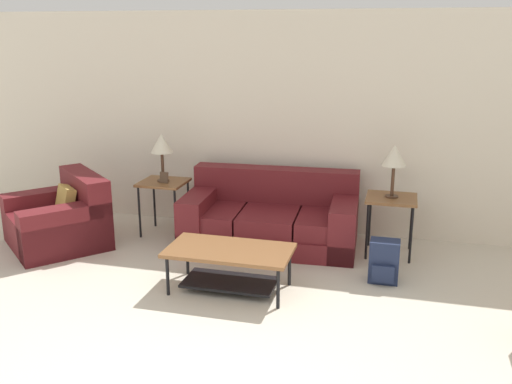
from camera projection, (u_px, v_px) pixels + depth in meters
wall_back at (298, 124)px, 6.74m from camera, size 8.88×0.06×2.60m
couch at (271, 219)px, 6.51m from camera, size 1.98×1.08×0.82m
armchair at (61, 220)px, 6.48m from camera, size 1.43×1.42×0.80m
coffee_table at (230, 259)px, 5.32m from camera, size 1.16×0.62×0.42m
side_table_left at (164, 187)px, 6.76m from camera, size 0.53×0.50×0.65m
side_table_right at (391, 204)px, 6.11m from camera, size 0.53×0.50×0.65m
table_lamp_left at (162, 145)px, 6.62m from camera, size 0.26×0.26×0.57m
table_lamp_right at (394, 157)px, 5.97m from camera, size 0.26×0.26×0.57m
backpack at (384, 262)px, 5.53m from camera, size 0.29×0.27×0.42m
picture_frame at (164, 178)px, 6.64m from camera, size 0.10×0.04×0.13m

